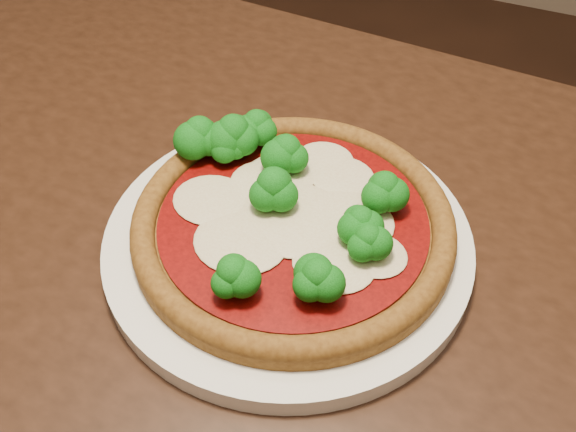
% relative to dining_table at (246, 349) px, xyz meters
% --- Properties ---
extents(dining_table, '(1.28, 0.93, 0.75)m').
position_rel_dining_table_xyz_m(dining_table, '(0.00, 0.00, 0.00)').
color(dining_table, black).
rests_on(dining_table, floor).
extents(plate, '(0.31, 0.31, 0.02)m').
position_rel_dining_table_xyz_m(plate, '(0.02, 0.06, 0.10)').
color(plate, white).
rests_on(plate, dining_table).
extents(pizza, '(0.27, 0.27, 0.06)m').
position_rel_dining_table_xyz_m(pizza, '(0.02, 0.06, 0.13)').
color(pizza, brown).
rests_on(pizza, plate).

